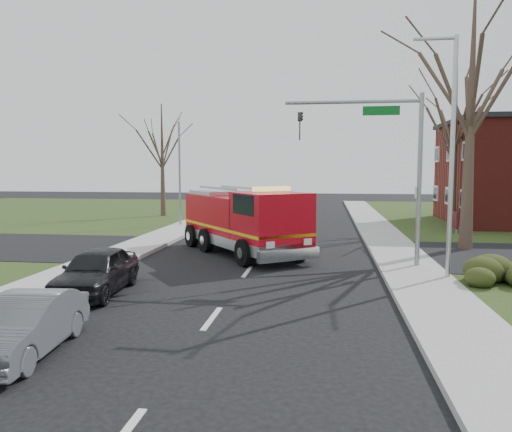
# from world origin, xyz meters

# --- Properties ---
(ground) EXTENTS (120.00, 120.00, 0.00)m
(ground) POSITION_xyz_m (0.00, 0.00, 0.00)
(ground) COLOR black
(ground) RESTS_ON ground
(sidewalk_right) EXTENTS (2.40, 80.00, 0.15)m
(sidewalk_right) POSITION_xyz_m (6.20, 0.00, 0.07)
(sidewalk_right) COLOR gray
(sidewalk_right) RESTS_ON ground
(sidewalk_left) EXTENTS (2.40, 80.00, 0.15)m
(sidewalk_left) POSITION_xyz_m (-6.20, 0.00, 0.07)
(sidewalk_left) COLOR gray
(sidewalk_left) RESTS_ON ground
(health_center_sign) EXTENTS (0.12, 2.00, 1.40)m
(health_center_sign) POSITION_xyz_m (10.50, 12.50, 0.88)
(health_center_sign) COLOR #441013
(health_center_sign) RESTS_ON ground
(hedge_corner) EXTENTS (2.80, 2.00, 0.90)m
(hedge_corner) POSITION_xyz_m (9.00, -1.00, 0.58)
(hedge_corner) COLOR #283212
(hedge_corner) RESTS_ON lawn_right
(bare_tree_near) EXTENTS (6.00, 6.00, 12.00)m
(bare_tree_near) POSITION_xyz_m (9.50, 6.00, 7.41)
(bare_tree_near) COLOR #3E3025
(bare_tree_near) RESTS_ON ground
(bare_tree_far) EXTENTS (5.25, 5.25, 10.50)m
(bare_tree_far) POSITION_xyz_m (11.00, 15.00, 6.49)
(bare_tree_far) COLOR #3E3025
(bare_tree_far) RESTS_ON ground
(bare_tree_left) EXTENTS (4.50, 4.50, 9.00)m
(bare_tree_left) POSITION_xyz_m (-10.00, 20.00, 5.56)
(bare_tree_left) COLOR #3E3025
(bare_tree_left) RESTS_ON ground
(traffic_signal_mast) EXTENTS (5.29, 0.18, 6.80)m
(traffic_signal_mast) POSITION_xyz_m (5.21, 1.50, 4.71)
(traffic_signal_mast) COLOR gray
(traffic_signal_mast) RESTS_ON ground
(streetlight_pole) EXTENTS (1.48, 0.16, 8.40)m
(streetlight_pole) POSITION_xyz_m (7.14, -0.50, 4.55)
(streetlight_pole) COLOR #B7BABF
(streetlight_pole) RESTS_ON ground
(utility_pole_far) EXTENTS (0.14, 0.14, 7.00)m
(utility_pole_far) POSITION_xyz_m (-6.80, 14.00, 3.50)
(utility_pole_far) COLOR gray
(utility_pole_far) RESTS_ON ground
(fire_engine) EXTENTS (6.84, 7.94, 3.18)m
(fire_engine) POSITION_xyz_m (-0.77, 3.90, 1.44)
(fire_engine) COLOR #B10815
(fire_engine) RESTS_ON ground
(parked_car_maroon) EXTENTS (2.00, 4.37, 1.45)m
(parked_car_maroon) POSITION_xyz_m (-4.20, -3.90, 0.73)
(parked_car_maroon) COLOR black
(parked_car_maroon) RESTS_ON ground
(parked_car_gray) EXTENTS (1.69, 3.94, 1.26)m
(parked_car_gray) POSITION_xyz_m (-3.35, -9.01, 0.63)
(parked_car_gray) COLOR slate
(parked_car_gray) RESTS_ON ground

